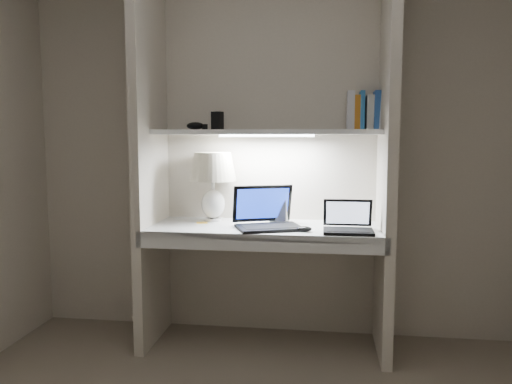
% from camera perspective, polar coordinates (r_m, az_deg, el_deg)
% --- Properties ---
extents(back_wall, '(3.20, 0.01, 2.50)m').
position_cam_1_polar(back_wall, '(3.33, 1.56, 5.11)').
color(back_wall, beige).
rests_on(back_wall, floor).
extents(alcove_panel_left, '(0.06, 0.55, 2.50)m').
position_cam_1_polar(alcove_panel_left, '(3.22, -12.05, 4.93)').
color(alcove_panel_left, beige).
rests_on(alcove_panel_left, floor).
extents(alcove_panel_right, '(0.06, 0.55, 2.50)m').
position_cam_1_polar(alcove_panel_right, '(3.05, 14.77, 4.80)').
color(alcove_panel_right, beige).
rests_on(alcove_panel_right, floor).
extents(desk, '(1.40, 0.55, 0.04)m').
position_cam_1_polar(desk, '(3.11, 0.98, -4.26)').
color(desk, white).
rests_on(desk, alcove_panel_left).
extents(desk_apron, '(1.46, 0.03, 0.10)m').
position_cam_1_polar(desk_apron, '(2.86, 0.36, -5.80)').
color(desk_apron, silver).
rests_on(desk_apron, desk).
extents(shelf, '(1.40, 0.36, 0.03)m').
position_cam_1_polar(shelf, '(3.15, 1.21, 6.86)').
color(shelf, silver).
rests_on(shelf, back_wall).
extents(strip_light, '(0.60, 0.04, 0.02)m').
position_cam_1_polar(strip_light, '(3.15, 1.21, 6.46)').
color(strip_light, white).
rests_on(strip_light, shelf).
extents(table_lamp, '(0.31, 0.31, 0.45)m').
position_cam_1_polar(table_lamp, '(3.26, -4.94, 1.97)').
color(table_lamp, white).
rests_on(table_lamp, desk).
extents(laptop_main, '(0.47, 0.44, 0.25)m').
position_cam_1_polar(laptop_main, '(3.05, 1.21, -3.01)').
color(laptop_main, black).
rests_on(laptop_main, desk).
extents(laptop_netbook, '(0.29, 0.25, 0.18)m').
position_cam_1_polar(laptop_netbook, '(2.96, 10.47, -3.67)').
color(laptop_netbook, black).
rests_on(laptop_netbook, desk).
extents(speaker, '(0.13, 0.10, 0.16)m').
position_cam_1_polar(speaker, '(3.22, 2.70, -2.13)').
color(speaker, silver).
rests_on(speaker, desk).
extents(mouse, '(0.09, 0.06, 0.03)m').
position_cam_1_polar(mouse, '(2.93, 5.54, -4.22)').
color(mouse, black).
rests_on(mouse, desk).
extents(cable_coil, '(0.14, 0.14, 0.01)m').
position_cam_1_polar(cable_coil, '(3.09, 1.40, -3.82)').
color(cable_coil, black).
rests_on(cable_coil, desk).
extents(sticky_note, '(0.09, 0.09, 0.00)m').
position_cam_1_polar(sticky_note, '(3.22, -6.18, -3.52)').
color(sticky_note, gold).
rests_on(sticky_note, desk).
extents(book_row, '(0.23, 0.16, 0.24)m').
position_cam_1_polar(book_row, '(3.23, 12.33, 8.97)').
color(book_row, silver).
rests_on(book_row, shelf).
extents(shelf_box, '(0.08, 0.07, 0.12)m').
position_cam_1_polar(shelf_box, '(3.25, -4.44, 8.12)').
color(shelf_box, black).
rests_on(shelf_box, shelf).
extents(shelf_gadget, '(0.13, 0.11, 0.05)m').
position_cam_1_polar(shelf_gadget, '(3.26, -6.93, 7.51)').
color(shelf_gadget, black).
rests_on(shelf_gadget, shelf).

